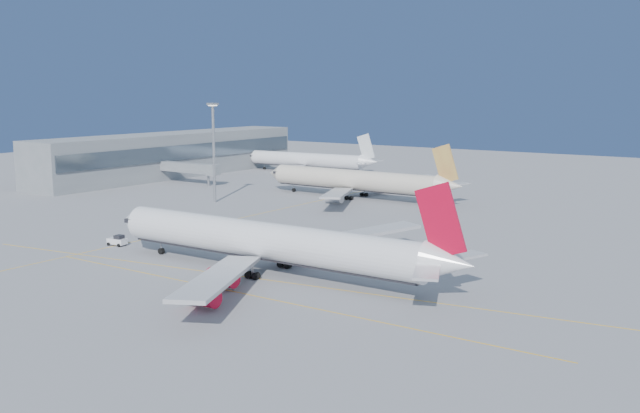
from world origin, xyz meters
The scene contains 9 objects.
ground centered at (0.00, 0.00, 0.00)m, with size 500.00×500.00×0.00m, color slate.
terminal centered at (-114.93, 85.00, 7.51)m, with size 18.40×110.00×15.00m.
jet_bridge centered at (-93.11, 72.00, 5.17)m, with size 23.60×3.60×6.90m.
taxiway_lines centered at (-14.71, 6.34, 0.01)m, with size 118.86×140.00×0.02m.
airliner_virgin centered at (-1.94, -2.54, 5.23)m, with size 70.15×63.18×17.34m.
airliner_etihad centered at (-33.52, 76.20, 4.97)m, with size 62.43×57.85×16.34m.
airliner_third centered at (-81.44, 120.25, 4.54)m, with size 55.98×51.49×15.01m.
pushback_tug centered at (-39.86, -2.45, 0.96)m, with size 3.90×2.65×2.08m.
light_mast centered at (-61.62, 48.54, 15.60)m, with size 2.28×2.28×26.43m.
Camera 1 is at (68.72, -91.39, 29.58)m, focal length 40.00 mm.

